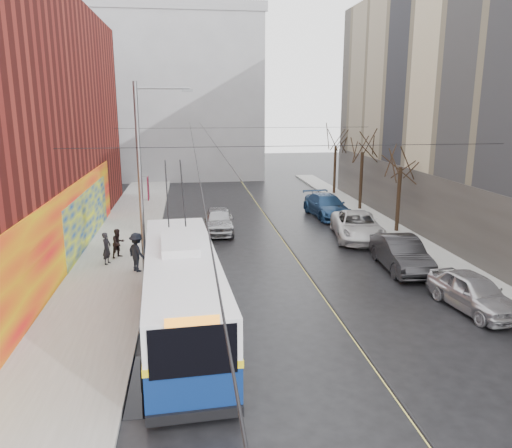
{
  "coord_description": "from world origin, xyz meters",
  "views": [
    {
      "loc": [
        -4.06,
        -13.41,
        7.99
      ],
      "look_at": [
        -1.14,
        8.13,
        2.77
      ],
      "focal_mm": 35.0,
      "sensor_mm": 36.0,
      "label": 1
    }
  ],
  "objects_px": {
    "tree_mid": "(363,142)",
    "pedestrian_c": "(137,252)",
    "tree_near": "(401,155)",
    "tree_far": "(336,137)",
    "parked_car_d": "(327,206)",
    "parked_car_c": "(357,226)",
    "pedestrian_b": "(118,243)",
    "pedestrian_a": "(107,248)",
    "parked_car_b": "(401,254)",
    "following_car": "(219,220)",
    "parked_car_a": "(474,292)",
    "trolleybus": "(182,290)",
    "streetlight_pole": "(143,174)"
  },
  "relations": [
    {
      "from": "tree_near",
      "to": "pedestrian_b",
      "type": "height_order",
      "value": "tree_near"
    },
    {
      "from": "parked_car_b",
      "to": "following_car",
      "type": "distance_m",
      "value": 12.1
    },
    {
      "from": "tree_near",
      "to": "pedestrian_c",
      "type": "bearing_deg",
      "value": -159.2
    },
    {
      "from": "streetlight_pole",
      "to": "parked_car_c",
      "type": "height_order",
      "value": "streetlight_pole"
    },
    {
      "from": "parked_car_a",
      "to": "following_car",
      "type": "bearing_deg",
      "value": 116.15
    },
    {
      "from": "pedestrian_b",
      "to": "parked_car_d",
      "type": "bearing_deg",
      "value": -12.97
    },
    {
      "from": "tree_mid",
      "to": "trolleybus",
      "type": "bearing_deg",
      "value": -124.63
    },
    {
      "from": "tree_far",
      "to": "pedestrian_a",
      "type": "relative_size",
      "value": 4.03
    },
    {
      "from": "tree_far",
      "to": "trolleybus",
      "type": "xyz_separation_m",
      "value": [
        -13.42,
        -26.43,
        -3.6
      ]
    },
    {
      "from": "tree_far",
      "to": "following_car",
      "type": "distance_m",
      "value": 17.25
    },
    {
      "from": "tree_near",
      "to": "pedestrian_a",
      "type": "bearing_deg",
      "value": -165.1
    },
    {
      "from": "tree_near",
      "to": "parked_car_d",
      "type": "height_order",
      "value": "tree_near"
    },
    {
      "from": "trolleybus",
      "to": "pedestrian_b",
      "type": "distance_m",
      "value": 9.57
    },
    {
      "from": "parked_car_a",
      "to": "parked_car_b",
      "type": "bearing_deg",
      "value": 90.85
    },
    {
      "from": "parked_car_b",
      "to": "pedestrian_c",
      "type": "bearing_deg",
      "value": 178.45
    },
    {
      "from": "parked_car_b",
      "to": "following_car",
      "type": "bearing_deg",
      "value": 137.5
    },
    {
      "from": "parked_car_a",
      "to": "following_car",
      "type": "xyz_separation_m",
      "value": [
        -9.24,
        13.81,
        0.04
      ]
    },
    {
      "from": "tree_far",
      "to": "pedestrian_c",
      "type": "bearing_deg",
      "value": -128.1
    },
    {
      "from": "parked_car_c",
      "to": "pedestrian_b",
      "type": "bearing_deg",
      "value": -160.53
    },
    {
      "from": "streetlight_pole",
      "to": "pedestrian_b",
      "type": "bearing_deg",
      "value": 124.31
    },
    {
      "from": "parked_car_c",
      "to": "following_car",
      "type": "relative_size",
      "value": 1.25
    },
    {
      "from": "tree_near",
      "to": "tree_mid",
      "type": "xyz_separation_m",
      "value": [
        0.0,
        7.0,
        0.28
      ]
    },
    {
      "from": "tree_near",
      "to": "following_car",
      "type": "relative_size",
      "value": 1.38
    },
    {
      "from": "parked_car_d",
      "to": "pedestrian_b",
      "type": "relative_size",
      "value": 3.62
    },
    {
      "from": "tree_mid",
      "to": "parked_car_a",
      "type": "relative_size",
      "value": 1.53
    },
    {
      "from": "streetlight_pole",
      "to": "following_car",
      "type": "distance_m",
      "value": 9.51
    },
    {
      "from": "tree_near",
      "to": "parked_car_a",
      "type": "bearing_deg",
      "value": -99.35
    },
    {
      "from": "tree_near",
      "to": "tree_mid",
      "type": "height_order",
      "value": "tree_mid"
    },
    {
      "from": "parked_car_c",
      "to": "tree_far",
      "type": "bearing_deg",
      "value": 88.23
    },
    {
      "from": "parked_car_a",
      "to": "parked_car_d",
      "type": "bearing_deg",
      "value": 86.22
    },
    {
      "from": "trolleybus",
      "to": "parked_car_b",
      "type": "xyz_separation_m",
      "value": [
        10.65,
        5.46,
        -0.73
      ]
    },
    {
      "from": "trolleybus",
      "to": "parked_car_c",
      "type": "xyz_separation_m",
      "value": [
        10.42,
        11.35,
        -0.74
      ]
    },
    {
      "from": "trolleybus",
      "to": "parked_car_c",
      "type": "relative_size",
      "value": 2.04
    },
    {
      "from": "tree_near",
      "to": "pedestrian_c",
      "type": "distance_m",
      "value": 17.17
    },
    {
      "from": "parked_car_d",
      "to": "pedestrian_a",
      "type": "relative_size",
      "value": 3.42
    },
    {
      "from": "streetlight_pole",
      "to": "pedestrian_b",
      "type": "distance_m",
      "value": 4.95
    },
    {
      "from": "tree_far",
      "to": "tree_mid",
      "type": "bearing_deg",
      "value": -90.0
    },
    {
      "from": "tree_mid",
      "to": "pedestrian_c",
      "type": "bearing_deg",
      "value": -140.39
    },
    {
      "from": "parked_car_d",
      "to": "pedestrian_c",
      "type": "distance_m",
      "value": 16.67
    },
    {
      "from": "tree_near",
      "to": "tree_far",
      "type": "xyz_separation_m",
      "value": [
        0.0,
        14.0,
        0.17
      ]
    },
    {
      "from": "tree_mid",
      "to": "pedestrian_c",
      "type": "distance_m",
      "value": 20.71
    },
    {
      "from": "pedestrian_a",
      "to": "pedestrian_c",
      "type": "relative_size",
      "value": 0.86
    },
    {
      "from": "tree_near",
      "to": "parked_car_d",
      "type": "xyz_separation_m",
      "value": [
        -3.16,
        5.12,
        -4.17
      ]
    },
    {
      "from": "trolleybus",
      "to": "parked_car_b",
      "type": "height_order",
      "value": "trolleybus"
    },
    {
      "from": "streetlight_pole",
      "to": "parked_car_b",
      "type": "bearing_deg",
      "value": -4.52
    },
    {
      "from": "tree_near",
      "to": "parked_car_b",
      "type": "distance_m",
      "value": 8.58
    },
    {
      "from": "tree_far",
      "to": "following_car",
      "type": "relative_size",
      "value": 1.42
    },
    {
      "from": "tree_near",
      "to": "tree_far",
      "type": "bearing_deg",
      "value": 90.0
    },
    {
      "from": "tree_mid",
      "to": "pedestrian_a",
      "type": "xyz_separation_m",
      "value": [
        -17.26,
        -11.59,
        -4.29
      ]
    },
    {
      "from": "streetlight_pole",
      "to": "pedestrian_c",
      "type": "xyz_separation_m",
      "value": [
        -0.5,
        0.06,
        -3.75
      ]
    }
  ]
}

